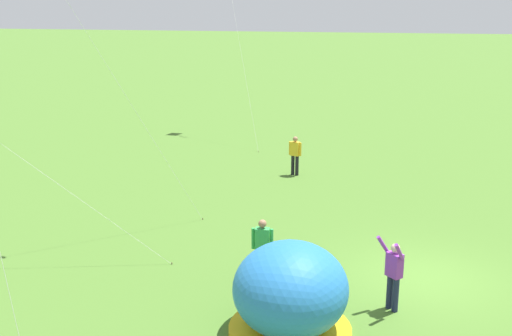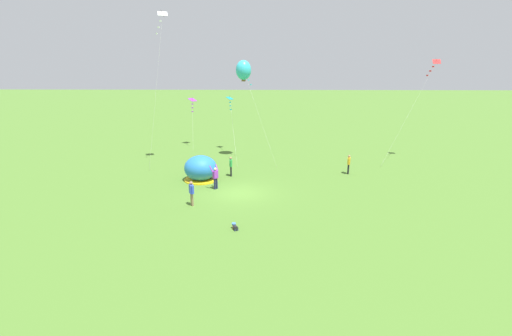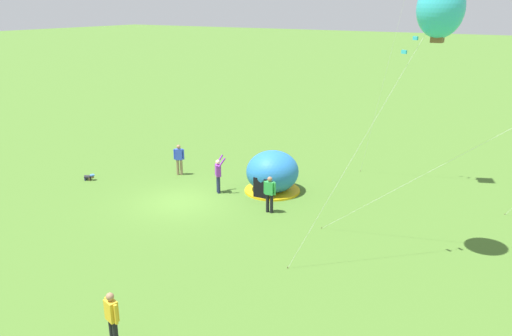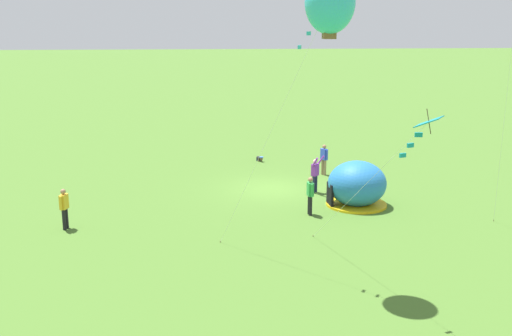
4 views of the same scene
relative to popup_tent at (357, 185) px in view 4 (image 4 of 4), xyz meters
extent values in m
plane|color=#477028|center=(3.55, -3.06, -1.00)|extent=(300.00, 300.00, 0.00)
ellipsoid|color=#2672BF|center=(-0.01, 0.00, 0.05)|extent=(2.70, 2.60, 2.10)
cylinder|color=yellow|center=(-0.01, 0.00, -0.95)|extent=(2.81, 2.81, 0.10)
cube|color=black|center=(1.26, 0.10, -0.45)|extent=(0.18, 0.81, 1.10)
cylinder|color=black|center=(3.73, -9.31, -0.83)|extent=(0.34, 0.39, 0.22)
sphere|color=brown|center=(3.61, -9.08, -0.80)|extent=(0.19, 0.19, 0.19)
cylinder|color=#3F72CC|center=(3.61, -9.08, -0.71)|extent=(0.24, 0.24, 0.06)
cylinder|color=brown|center=(3.58, -9.25, -0.91)|extent=(0.07, 0.07, 0.17)
cylinder|color=brown|center=(3.76, -9.16, -0.91)|extent=(0.07, 0.07, 0.17)
cylinder|color=navy|center=(3.71, -9.45, -0.93)|extent=(0.09, 0.09, 0.13)
cylinder|color=navy|center=(3.85, -9.38, -0.93)|extent=(0.09, 0.09, 0.13)
cylinder|color=black|center=(2.40, 1.12, -0.56)|extent=(0.15, 0.15, 0.88)
cylinder|color=black|center=(2.38, 1.32, -0.56)|extent=(0.15, 0.15, 0.88)
cube|color=green|center=(2.39, 1.22, 0.18)|extent=(0.27, 0.40, 0.60)
sphere|color=#9E7051|center=(2.39, 1.22, 0.61)|extent=(0.22, 0.22, 0.22)
cylinder|color=green|center=(2.41, 0.97, 0.18)|extent=(0.09, 0.09, 0.58)
cylinder|color=green|center=(2.37, 1.47, 0.18)|extent=(0.09, 0.09, 0.58)
cylinder|color=#1E2347|center=(1.49, -2.30, -0.56)|extent=(0.15, 0.15, 0.88)
cylinder|color=#1E2347|center=(1.63, -2.15, -0.56)|extent=(0.15, 0.15, 0.88)
cube|color=purple|center=(1.56, -2.22, 0.18)|extent=(0.43, 0.44, 0.60)
sphere|color=beige|center=(1.56, -2.22, 0.61)|extent=(0.22, 0.22, 0.22)
cylinder|color=purple|center=(1.27, -2.32, 0.65)|extent=(0.37, 0.28, 0.50)
cylinder|color=purple|center=(1.63, -1.93, 0.65)|extent=(0.30, 0.35, 0.50)
cylinder|color=#8C7251|center=(0.49, -5.74, -0.56)|extent=(0.15, 0.15, 0.88)
cylinder|color=#8C7251|center=(0.39, -5.57, -0.56)|extent=(0.15, 0.15, 0.88)
cube|color=blue|center=(0.44, -5.66, 0.18)|extent=(0.40, 0.45, 0.60)
sphere|color=#9E7051|center=(0.44, -5.66, 0.61)|extent=(0.22, 0.22, 0.22)
cylinder|color=blue|center=(0.56, -5.87, 0.18)|extent=(0.09, 0.09, 0.58)
cylinder|color=blue|center=(0.32, -5.44, 0.18)|extent=(0.09, 0.09, 0.58)
cylinder|color=black|center=(12.73, 2.14, -0.56)|extent=(0.15, 0.15, 0.88)
cylinder|color=black|center=(12.78, 2.33, -0.56)|extent=(0.15, 0.15, 0.88)
cube|color=gold|center=(12.75, 2.24, 0.18)|extent=(0.33, 0.43, 0.60)
sphere|color=#9E7051|center=(12.75, 2.24, 0.61)|extent=(0.22, 0.22, 0.22)
cylinder|color=gold|center=(12.69, 2.00, 0.18)|extent=(0.09, 0.09, 0.58)
cylinder|color=gold|center=(12.82, 2.48, 0.18)|extent=(0.09, 0.09, 0.58)
cylinder|color=silver|center=(2.00, 7.83, 1.96)|extent=(1.46, 7.73, 5.92)
cylinder|color=brown|center=(2.72, 3.96, -0.97)|extent=(0.03, 0.03, 0.06)
cube|color=teal|center=(1.27, 11.69, 4.91)|extent=(0.88, 0.89, 0.29)
cylinder|color=#332314|center=(1.27, 11.69, 4.92)|extent=(0.07, 0.28, 0.60)
cube|color=teal|center=(1.35, 11.25, 4.50)|extent=(0.21, 0.09, 0.12)
cube|color=teal|center=(1.42, 10.88, 4.14)|extent=(0.21, 0.13, 0.12)
cube|color=teal|center=(1.49, 10.51, 3.78)|extent=(0.21, 0.12, 0.12)
cylinder|color=silver|center=(4.77, 6.11, 3.47)|extent=(3.33, 3.62, 8.93)
cylinder|color=brown|center=(6.43, 4.30, -0.97)|extent=(0.03, 0.03, 0.06)
ellipsoid|color=#33B7D1|center=(3.11, 7.91, 7.93)|extent=(1.52, 1.52, 1.91)
cube|color=brown|center=(3.11, 7.91, 6.98)|extent=(0.38, 0.38, 0.27)
cube|color=#33B7D1|center=(3.40, 7.60, 7.42)|extent=(0.15, 0.20, 0.12)
cube|color=#33B7D1|center=(3.64, 7.34, 6.99)|extent=(0.16, 0.20, 0.12)
cube|color=#33B7D1|center=(3.88, 7.07, 6.56)|extent=(0.14, 0.21, 0.12)
cylinder|color=silver|center=(-4.63, 4.14, 5.89)|extent=(1.43, 2.85, 13.77)
cylinder|color=brown|center=(-5.34, 2.72, -0.97)|extent=(0.03, 0.03, 0.06)
camera|label=1|loc=(-12.02, -2.20, 6.18)|focal=42.00mm
camera|label=2|loc=(5.49, -27.22, 7.79)|focal=24.00mm
camera|label=3|loc=(20.59, 11.61, 8.09)|focal=35.00mm
camera|label=4|loc=(6.83, 26.18, 7.41)|focal=42.00mm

